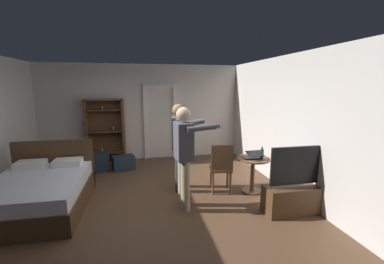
% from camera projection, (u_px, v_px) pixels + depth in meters
% --- Properties ---
extents(ground_plane, '(6.40, 6.40, 0.00)m').
position_uv_depth(ground_plane, '(148.00, 202.00, 4.62)').
color(ground_plane, brown).
extents(wall_back, '(5.78, 0.12, 2.69)m').
position_uv_depth(wall_back, '(143.00, 112.00, 7.24)').
color(wall_back, silver).
rests_on(wall_back, ground_plane).
extents(wall_right, '(0.12, 6.06, 2.69)m').
position_uv_depth(wall_right, '(292.00, 125.00, 4.94)').
color(wall_right, silver).
rests_on(wall_right, ground_plane).
extents(doorway_frame, '(0.93, 0.08, 2.13)m').
position_uv_depth(doorway_frame, '(160.00, 117.00, 7.28)').
color(doorway_frame, white).
rests_on(doorway_frame, ground_plane).
extents(bed, '(1.50, 1.96, 1.02)m').
position_uv_depth(bed, '(39.00, 192.00, 4.33)').
color(bed, '#4C331E').
rests_on(bed, ground_plane).
extents(bookshelf, '(1.01, 0.32, 1.75)m').
position_uv_depth(bookshelf, '(106.00, 128.00, 6.89)').
color(bookshelf, brown).
rests_on(bookshelf, ground_plane).
extents(tv_flatscreen, '(1.17, 0.40, 1.14)m').
position_uv_depth(tv_flatscreen, '(299.00, 194.00, 4.21)').
color(tv_flatscreen, '#4C331E').
rests_on(tv_flatscreen, ground_plane).
extents(side_table, '(0.65, 0.65, 0.70)m').
position_uv_depth(side_table, '(253.00, 169.00, 4.99)').
color(side_table, brown).
rests_on(side_table, ground_plane).
extents(laptop, '(0.33, 0.34, 0.16)m').
position_uv_depth(laptop, '(253.00, 156.00, 4.89)').
color(laptop, black).
rests_on(laptop, side_table).
extents(bottle_on_table, '(0.06, 0.06, 0.24)m').
position_uv_depth(bottle_on_table, '(262.00, 154.00, 4.88)').
color(bottle_on_table, '#234C29').
rests_on(bottle_on_table, side_table).
extents(wooden_chair, '(0.49, 0.49, 0.99)m').
position_uv_depth(wooden_chair, '(221.00, 166.00, 4.94)').
color(wooden_chair, brown).
rests_on(wooden_chair, ground_plane).
extents(person_blue_shirt, '(0.76, 0.55, 1.76)m').
position_uv_depth(person_blue_shirt, '(184.00, 151.00, 4.22)').
color(person_blue_shirt, tan).
rests_on(person_blue_shirt, ground_plane).
extents(person_striped_shirt, '(0.66, 0.67, 1.75)m').
position_uv_depth(person_striped_shirt, '(179.00, 140.00, 5.02)').
color(person_striped_shirt, '#333338').
rests_on(person_striped_shirt, ground_plane).
extents(suitcase_dark, '(0.70, 0.52, 0.45)m').
position_uv_depth(suitcase_dark, '(95.00, 163.00, 6.24)').
color(suitcase_dark, '#1E2D38').
rests_on(suitcase_dark, ground_plane).
extents(suitcase_small, '(0.60, 0.48, 0.36)m').
position_uv_depth(suitcase_small, '(123.00, 163.00, 6.36)').
color(suitcase_small, '#1E2D38').
rests_on(suitcase_small, ground_plane).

